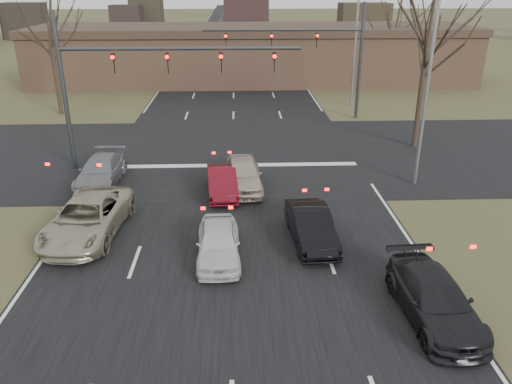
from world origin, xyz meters
TOP-DOWN VIEW (x-y plane):
  - ground at (0.00, 0.00)m, footprint 360.00×360.00m
  - road_main at (0.00, 60.00)m, footprint 14.00×300.00m
  - road_cross at (0.00, 15.00)m, footprint 200.00×14.00m
  - building at (2.00, 38.00)m, footprint 42.40×10.40m
  - mast_arm_near at (-5.23, 13.00)m, footprint 12.12×0.24m
  - mast_arm_far at (6.18, 23.00)m, footprint 11.12×0.24m
  - streetlight_right_near at (8.82, 10.00)m, footprint 2.34×0.25m
  - streetlight_right_far at (9.32, 27.00)m, footprint 2.34×0.25m
  - tree_left_far at (-13.00, 25.00)m, footprint 5.70×5.70m
  - tree_right_far at (15.00, 35.00)m, footprint 5.40×5.40m
  - car_silver_suv at (-5.67, 5.18)m, footprint 2.98×5.64m
  - car_white_sedan at (-0.50, 3.16)m, footprint 1.65×3.85m
  - car_black_hatch at (3.00, 4.27)m, footprint 1.70×4.16m
  - car_charcoal_sedan at (5.97, -0.55)m, footprint 2.06×4.59m
  - car_grey_ahead at (-6.50, 10.68)m, footprint 1.94×4.59m
  - car_red_ahead at (-0.50, 9.10)m, footprint 1.61×3.86m
  - car_silver_ahead at (0.50, 9.77)m, footprint 1.91×4.38m

SIDE VIEW (x-z plane):
  - ground at x=0.00m, z-range 0.00..0.00m
  - road_main at x=0.00m, z-range 0.00..0.02m
  - road_cross at x=0.00m, z-range 0.00..0.03m
  - car_red_ahead at x=-0.50m, z-range 0.00..1.24m
  - car_white_sedan at x=-0.50m, z-range 0.00..1.30m
  - car_charcoal_sedan at x=5.97m, z-range 0.00..1.31m
  - car_grey_ahead at x=-6.50m, z-range 0.00..1.32m
  - car_black_hatch at x=3.00m, z-range 0.00..1.34m
  - car_silver_ahead at x=0.50m, z-range 0.00..1.47m
  - car_silver_suv at x=-5.67m, z-range 0.00..1.51m
  - building at x=2.00m, z-range 0.02..5.32m
  - mast_arm_far at x=6.18m, z-range 1.02..9.02m
  - mast_arm_near at x=-5.23m, z-range 1.07..9.07m
  - streetlight_right_near at x=8.82m, z-range 0.59..10.59m
  - streetlight_right_far at x=9.32m, z-range 0.59..10.59m
  - tree_right_far at x=15.00m, z-range 2.46..11.46m
  - tree_left_far at x=-13.00m, z-range 2.59..12.09m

